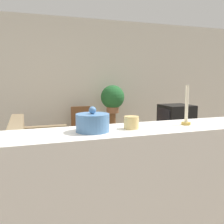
{
  "coord_description": "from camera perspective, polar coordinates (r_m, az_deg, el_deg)",
  "views": [
    {
      "loc": [
        -0.76,
        -1.98,
        1.43
      ],
      "look_at": [
        0.63,
        2.06,
        0.85
      ],
      "focal_mm": 40.0,
      "sensor_mm": 36.0,
      "label": 1
    }
  ],
  "objects": [
    {
      "name": "wall_back",
      "position": [
        5.47,
        -11.11,
        6.74
      ],
      "size": [
        9.0,
        0.06,
        2.7
      ],
      "color": "silver",
      "rests_on": "ground_plane"
    },
    {
      "name": "couch",
      "position": [
        4.0,
        -16.02,
        -9.34
      ],
      "size": [
        0.95,
        1.69,
        0.8
      ],
      "color": "#847051",
      "rests_on": "ground_plane"
    },
    {
      "name": "tv_stand",
      "position": [
        4.79,
        14.29,
        -6.86
      ],
      "size": [
        0.79,
        0.54,
        0.49
      ],
      "color": "brown",
      "rests_on": "ground_plane"
    },
    {
      "name": "television",
      "position": [
        4.69,
        14.42,
        -1.23
      ],
      "size": [
        0.54,
        0.51,
        0.46
      ],
      "color": "black",
      "rests_on": "tv_stand"
    },
    {
      "name": "wooden_chair",
      "position": [
        5.1,
        -6.85,
        -3.02
      ],
      "size": [
        0.44,
        0.44,
        0.86
      ],
      "color": "brown",
      "rests_on": "ground_plane"
    },
    {
      "name": "plant_stand",
      "position": [
        5.34,
        0.14,
        -3.93
      ],
      "size": [
        0.13,
        0.13,
        0.7
      ],
      "color": "brown",
      "rests_on": "ground_plane"
    },
    {
      "name": "potted_plant",
      "position": [
        5.24,
        0.14,
        3.27
      ],
      "size": [
        0.5,
        0.5,
        0.58
      ],
      "color": "#8E5B3D",
      "rests_on": "plant_stand"
    },
    {
      "name": "foreground_counter",
      "position": [
        1.95,
        6.61,
        -19.41
      ],
      "size": [
        2.23,
        0.44,
        1.08
      ],
      "color": "white",
      "rests_on": "ground_plane"
    },
    {
      "name": "decorative_bowl",
      "position": [
        1.64,
        -4.45,
        -2.39
      ],
      "size": [
        0.22,
        0.22,
        0.17
      ],
      "color": "#4C7AAD",
      "rests_on": "foreground_counter"
    },
    {
      "name": "candle_jar",
      "position": [
        1.73,
        4.43,
        -2.4
      ],
      "size": [
        0.1,
        0.1,
        0.09
      ],
      "color": "tan",
      "rests_on": "foreground_counter"
    },
    {
      "name": "candlestick",
      "position": [
        1.94,
        16.64,
        0.13
      ],
      "size": [
        0.07,
        0.07,
        0.3
      ],
      "color": "#B7933D",
      "rests_on": "foreground_counter"
    }
  ]
}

